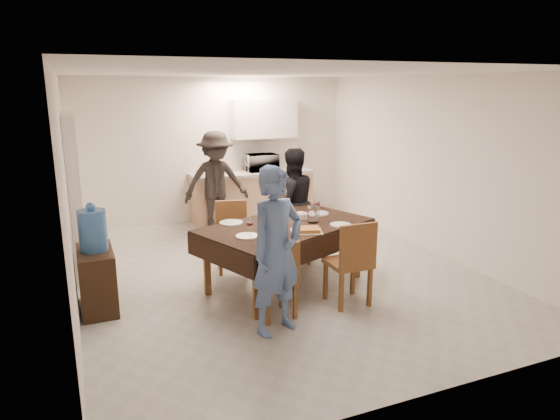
{
  "coord_description": "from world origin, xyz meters",
  "views": [
    {
      "loc": [
        -2.41,
        -5.83,
        2.45
      ],
      "look_at": [
        -0.09,
        -0.3,
        0.94
      ],
      "focal_mm": 32.0,
      "sensor_mm": 36.0,
      "label": 1
    }
  ],
  "objects_px": {
    "water_pitcher": "(313,214)",
    "microwave": "(262,163)",
    "person_far": "(292,203)",
    "dining_table": "(286,227)",
    "wine_bottle": "(280,210)",
    "water_jug": "(93,230)",
    "savoury_tart": "(306,230)",
    "person_near": "(277,251)",
    "person_kitchen": "(216,182)",
    "console": "(97,280)"
  },
  "relations": [
    {
      "from": "person_far",
      "to": "wine_bottle",
      "type": "bearing_deg",
      "value": 57.04
    },
    {
      "from": "savoury_tart",
      "to": "person_kitchen",
      "type": "distance_m",
      "value": 3.07
    },
    {
      "from": "person_near",
      "to": "person_kitchen",
      "type": "relative_size",
      "value": 1.0
    },
    {
      "from": "person_near",
      "to": "person_kitchen",
      "type": "xyz_separation_m",
      "value": [
        0.43,
        3.73,
        0.0
      ]
    },
    {
      "from": "water_pitcher",
      "to": "wine_bottle",
      "type": "bearing_deg",
      "value": 165.96
    },
    {
      "from": "water_jug",
      "to": "wine_bottle",
      "type": "relative_size",
      "value": 1.32
    },
    {
      "from": "console",
      "to": "water_pitcher",
      "type": "height_order",
      "value": "water_pitcher"
    },
    {
      "from": "dining_table",
      "to": "person_far",
      "type": "relative_size",
      "value": 1.47
    },
    {
      "from": "person_kitchen",
      "to": "wine_bottle",
      "type": "bearing_deg",
      "value": -88.46
    },
    {
      "from": "savoury_tart",
      "to": "person_near",
      "type": "distance_m",
      "value": 0.93
    },
    {
      "from": "water_pitcher",
      "to": "person_near",
      "type": "relative_size",
      "value": 0.12
    },
    {
      "from": "savoury_tart",
      "to": "wine_bottle",
      "type": "bearing_deg",
      "value": 109.23
    },
    {
      "from": "wine_bottle",
      "to": "person_far",
      "type": "relative_size",
      "value": 0.22
    },
    {
      "from": "console",
      "to": "water_jug",
      "type": "bearing_deg",
      "value": 0.0
    },
    {
      "from": "person_near",
      "to": "microwave",
      "type": "bearing_deg",
      "value": 52.21
    },
    {
      "from": "dining_table",
      "to": "microwave",
      "type": "distance_m",
      "value": 3.26
    },
    {
      "from": "person_far",
      "to": "person_kitchen",
      "type": "bearing_deg",
      "value": -69.61
    },
    {
      "from": "dining_table",
      "to": "microwave",
      "type": "height_order",
      "value": "microwave"
    },
    {
      "from": "water_jug",
      "to": "person_far",
      "type": "bearing_deg",
      "value": 17.32
    },
    {
      "from": "savoury_tart",
      "to": "person_near",
      "type": "height_order",
      "value": "person_near"
    },
    {
      "from": "microwave",
      "to": "water_pitcher",
      "type": "bearing_deg",
      "value": 80.57
    },
    {
      "from": "dining_table",
      "to": "water_jug",
      "type": "height_order",
      "value": "water_jug"
    },
    {
      "from": "microwave",
      "to": "person_far",
      "type": "xyz_separation_m",
      "value": [
        -0.33,
        -2.08,
        -0.27
      ]
    },
    {
      "from": "wine_bottle",
      "to": "person_far",
      "type": "xyz_separation_m",
      "value": [
        0.6,
        1.0,
        -0.17
      ]
    },
    {
      "from": "dining_table",
      "to": "savoury_tart",
      "type": "bearing_deg",
      "value": -96.41
    },
    {
      "from": "person_far",
      "to": "person_kitchen",
      "type": "relative_size",
      "value": 0.92
    },
    {
      "from": "console",
      "to": "water_pitcher",
      "type": "xyz_separation_m",
      "value": [
        2.55,
        -0.24,
        0.55
      ]
    },
    {
      "from": "dining_table",
      "to": "console",
      "type": "bearing_deg",
      "value": 153.86
    },
    {
      "from": "water_jug",
      "to": "person_far",
      "type": "distance_m",
      "value": 2.88
    },
    {
      "from": "water_jug",
      "to": "console",
      "type": "bearing_deg",
      "value": 0.0
    },
    {
      "from": "console",
      "to": "microwave",
      "type": "bearing_deg",
      "value": 43.64
    },
    {
      "from": "person_far",
      "to": "dining_table",
      "type": "bearing_deg",
      "value": 60.36
    },
    {
      "from": "water_jug",
      "to": "wine_bottle",
      "type": "height_order",
      "value": "water_jug"
    },
    {
      "from": "dining_table",
      "to": "person_kitchen",
      "type": "relative_size",
      "value": 1.36
    },
    {
      "from": "savoury_tart",
      "to": "console",
      "type": "bearing_deg",
      "value": 166.04
    },
    {
      "from": "console",
      "to": "savoury_tart",
      "type": "height_order",
      "value": "savoury_tart"
    },
    {
      "from": "savoury_tart",
      "to": "person_far",
      "type": "height_order",
      "value": "person_far"
    },
    {
      "from": "savoury_tart",
      "to": "microwave",
      "type": "height_order",
      "value": "microwave"
    },
    {
      "from": "console",
      "to": "person_near",
      "type": "xyz_separation_m",
      "value": [
        1.65,
        -1.24,
        0.51
      ]
    },
    {
      "from": "dining_table",
      "to": "person_far",
      "type": "distance_m",
      "value": 1.19
    },
    {
      "from": "water_jug",
      "to": "savoury_tart",
      "type": "relative_size",
      "value": 1.25
    },
    {
      "from": "wine_bottle",
      "to": "microwave",
      "type": "xyz_separation_m",
      "value": [
        0.93,
        3.08,
        0.1
      ]
    },
    {
      "from": "water_pitcher",
      "to": "microwave",
      "type": "relative_size",
      "value": 0.37
    },
    {
      "from": "wine_bottle",
      "to": "water_pitcher",
      "type": "relative_size",
      "value": 1.63
    },
    {
      "from": "console",
      "to": "water_pitcher",
      "type": "relative_size",
      "value": 3.58
    },
    {
      "from": "water_jug",
      "to": "savoury_tart",
      "type": "xyz_separation_m",
      "value": [
        2.3,
        -0.57,
        -0.1
      ]
    },
    {
      "from": "savoury_tart",
      "to": "water_jug",
      "type": "bearing_deg",
      "value": 166.04
    },
    {
      "from": "dining_table",
      "to": "wine_bottle",
      "type": "relative_size",
      "value": 6.82
    },
    {
      "from": "console",
      "to": "person_far",
      "type": "bearing_deg",
      "value": 17.32
    },
    {
      "from": "water_pitcher",
      "to": "savoury_tart",
      "type": "height_order",
      "value": "water_pitcher"
    }
  ]
}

